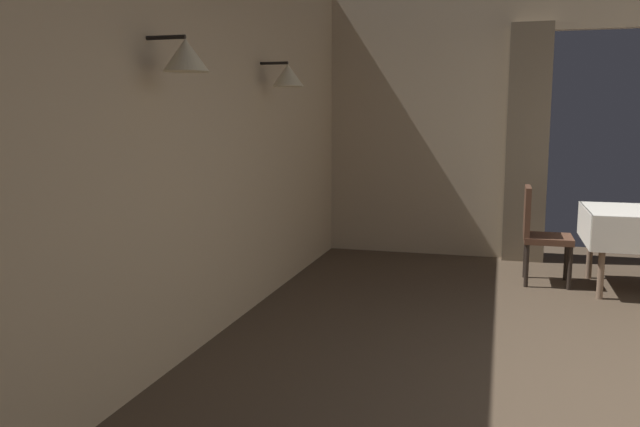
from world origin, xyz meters
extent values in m
cube|color=tan|center=(-3.20, 0.00, 1.50)|extent=(0.12, 8.40, 3.00)
cylinder|color=black|center=(-3.02, 0.00, 2.02)|extent=(0.24, 0.02, 0.02)
cone|color=beige|center=(-2.90, 0.00, 1.92)|extent=(0.26, 0.26, 0.18)
cylinder|color=black|center=(-3.02, 1.80, 2.02)|extent=(0.24, 0.02, 0.02)
cone|color=beige|center=(-2.90, 1.80, 1.92)|extent=(0.26, 0.26, 0.18)
cube|color=tan|center=(-1.95, 4.20, 1.50)|extent=(2.50, 0.12, 3.00)
cube|color=tan|center=(0.00, 4.20, 2.75)|extent=(1.40, 0.12, 0.50)
cube|color=#70604C|center=(-0.92, 4.06, 1.29)|extent=(0.44, 0.14, 2.58)
cylinder|color=#7A604C|center=(-0.31, 2.62, 0.35)|extent=(0.06, 0.06, 0.71)
cylinder|color=#7A604C|center=(-0.31, 3.39, 0.35)|extent=(0.06, 0.06, 0.71)
cube|color=silver|center=(-0.42, 3.01, 0.59)|extent=(0.02, 0.99, 0.31)
cylinder|color=black|center=(-0.54, 3.25, 0.21)|extent=(0.04, 0.04, 0.42)
cylinder|color=black|center=(-0.54, 2.87, 0.21)|extent=(0.04, 0.04, 0.42)
cylinder|color=black|center=(-0.92, 3.25, 0.21)|extent=(0.04, 0.04, 0.42)
cylinder|color=black|center=(-0.92, 2.87, 0.21)|extent=(0.04, 0.04, 0.42)
cube|color=#513323|center=(-0.73, 3.06, 0.43)|extent=(0.44, 0.44, 0.06)
cube|color=#513323|center=(-0.93, 3.06, 0.69)|extent=(0.05, 0.42, 0.48)
camera|label=1|loc=(-1.18, -3.37, 1.57)|focal=36.44mm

